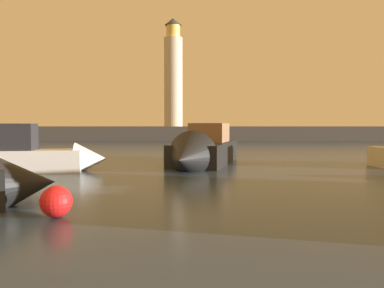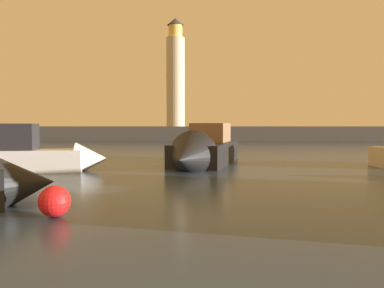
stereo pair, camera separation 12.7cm
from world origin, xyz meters
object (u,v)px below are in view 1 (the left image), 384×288
(motorboat_2, at_px, (38,156))
(mooring_buoy, at_px, (56,202))
(motorboat_3, at_px, (200,151))
(lighthouse, at_px, (173,75))

(motorboat_2, bearing_deg, mooring_buoy, -64.39)
(motorboat_2, distance_m, motorboat_3, 8.53)
(lighthouse, distance_m, motorboat_2, 39.65)
(motorboat_2, xyz_separation_m, mooring_buoy, (4.38, -9.13, -0.38))
(motorboat_2, height_order, motorboat_3, motorboat_3)
(lighthouse, relative_size, motorboat_3, 1.72)
(lighthouse, xyz_separation_m, motorboat_3, (3.71, -35.67, -9.06))
(motorboat_2, relative_size, mooring_buoy, 8.87)
(motorboat_3, relative_size, mooring_buoy, 11.91)
(lighthouse, distance_m, motorboat_3, 36.99)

